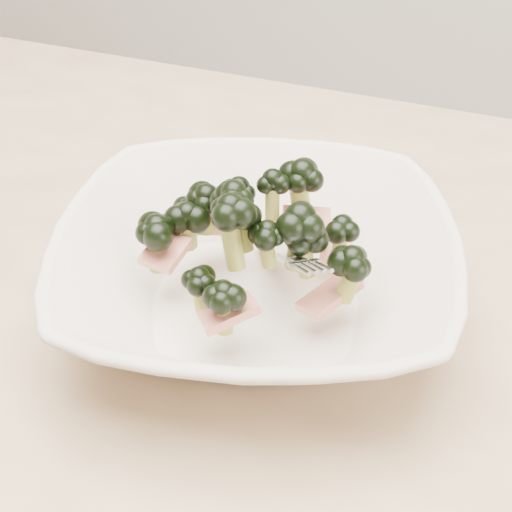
{
  "coord_description": "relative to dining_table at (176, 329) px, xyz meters",
  "views": [
    {
      "loc": [
        0.28,
        -0.46,
        1.13
      ],
      "look_at": [
        0.1,
        -0.04,
        0.8
      ],
      "focal_mm": 50.0,
      "sensor_mm": 36.0,
      "label": 1
    }
  ],
  "objects": [
    {
      "name": "dining_table",
      "position": [
        0.0,
        0.0,
        0.0
      ],
      "size": [
        1.2,
        0.8,
        0.75
      ],
      "color": "tan",
      "rests_on": "ground"
    },
    {
      "name": "broccoli_dish",
      "position": [
        0.1,
        -0.04,
        0.14
      ],
      "size": [
        0.39,
        0.39,
        0.13
      ],
      "color": "beige",
      "rests_on": "dining_table"
    }
  ]
}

